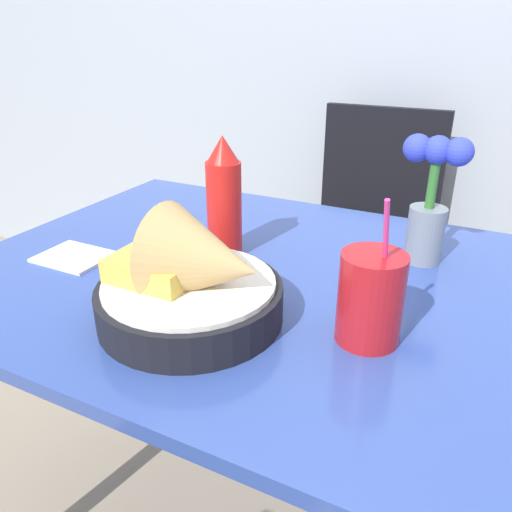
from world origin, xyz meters
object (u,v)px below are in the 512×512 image
object	(u,v)px
drink_cup	(370,301)
flower_vase	(430,199)
food_basket	(195,284)
ketchup_bottle	(224,199)
chair_far_window	(370,227)

from	to	relation	value
drink_cup	flower_vase	distance (m)	0.32
food_basket	drink_cup	size ratio (longest dim) A/B	1.27
ketchup_bottle	drink_cup	bearing A→B (deg)	-26.84
chair_far_window	drink_cup	size ratio (longest dim) A/B	4.08
drink_cup	ketchup_bottle	bearing A→B (deg)	153.16
chair_far_window	flower_vase	bearing A→B (deg)	-68.57
ketchup_bottle	flower_vase	bearing A→B (deg)	21.64
drink_cup	flower_vase	size ratio (longest dim) A/B	0.93
food_basket	drink_cup	xyz separation A→B (m)	(0.25, 0.07, -0.00)
flower_vase	drink_cup	bearing A→B (deg)	-94.34
chair_far_window	ketchup_bottle	world-z (taller)	ketchup_bottle
flower_vase	chair_far_window	bearing A→B (deg)	111.43
ketchup_bottle	flower_vase	world-z (taller)	flower_vase
ketchup_bottle	chair_far_window	bearing A→B (deg)	82.67
ketchup_bottle	food_basket	bearing A→B (deg)	-70.10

